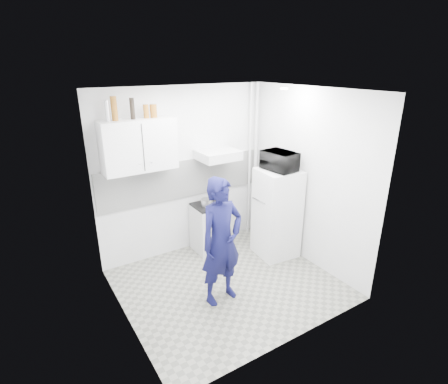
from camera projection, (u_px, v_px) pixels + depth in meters
floor at (228, 284)px, 4.86m from camera, size 2.80×2.80×0.00m
ceiling at (229, 90)px, 3.95m from camera, size 2.80×2.80×0.00m
wall_back at (185, 172)px, 5.40m from camera, size 2.80×0.00×2.80m
wall_left at (118, 222)px, 3.71m from camera, size 0.00×2.60×2.60m
wall_right at (309, 179)px, 5.10m from camera, size 0.00×2.60×2.60m
person at (222, 242)px, 4.30m from camera, size 0.64×0.46×1.65m
stove at (209, 228)px, 5.65m from camera, size 0.47×0.47×0.76m
fridge at (277, 213)px, 5.42m from camera, size 0.63×0.63×1.40m
stove_top at (208, 206)px, 5.52m from camera, size 0.45×0.45×0.03m
saucepan at (207, 202)px, 5.47m from camera, size 0.19×0.19×0.10m
microwave at (280, 161)px, 5.12m from camera, size 0.54×0.39×0.28m
bottle_a at (107, 111)px, 4.35m from camera, size 0.06×0.06×0.26m
bottle_b at (114, 109)px, 4.38m from camera, size 0.08×0.08×0.31m
bottle_d at (132, 109)px, 4.50m from camera, size 0.06×0.06×0.27m
canister_a at (146, 111)px, 4.61m from camera, size 0.07×0.07×0.18m
canister_b at (153, 111)px, 4.66m from camera, size 0.09×0.09×0.18m
upper_cabinet at (139, 145)px, 4.69m from camera, size 1.00×0.35×0.70m
range_hood at (218, 155)px, 5.33m from camera, size 0.60×0.50×0.14m
backsplash at (185, 179)px, 5.42m from camera, size 2.74×0.03×0.60m
pipe_a at (255, 162)px, 5.98m from camera, size 0.05×0.05×2.60m
pipe_b at (250, 163)px, 5.92m from camera, size 0.04×0.04×2.60m
ceiling_spot_fixture at (284, 89)px, 4.62m from camera, size 0.10×0.10×0.02m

